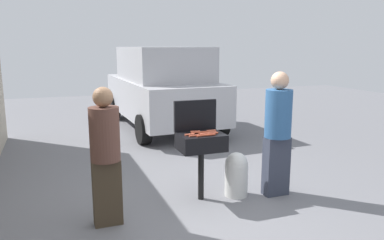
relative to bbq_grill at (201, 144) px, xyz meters
name	(u,v)px	position (x,y,z in m)	size (l,w,h in m)	color
ground_plane	(197,207)	(-0.14, -0.23, -0.77)	(24.00, 24.00, 0.00)	slate
bbq_grill	(201,144)	(0.00, 0.00, 0.00)	(0.60, 0.44, 0.91)	black
grill_lid_open	(195,115)	(0.00, 0.22, 0.35)	(0.60, 0.05, 0.42)	black
hot_dog_0	(205,134)	(0.02, -0.07, 0.16)	(0.03, 0.03, 0.13)	#C6593D
hot_dog_1	(202,136)	(-0.05, -0.15, 0.16)	(0.03, 0.03, 0.13)	#AD4228
hot_dog_2	(194,136)	(-0.15, -0.11, 0.16)	(0.03, 0.03, 0.13)	#B74C33
hot_dog_3	(211,135)	(0.07, -0.14, 0.16)	(0.03, 0.03, 0.13)	#AD4228
hot_dog_4	(196,133)	(-0.06, 0.03, 0.16)	(0.03, 0.03, 0.13)	#AD4228
hot_dog_5	(190,134)	(-0.17, -0.03, 0.16)	(0.03, 0.03, 0.13)	#C6593D
hot_dog_6	(195,132)	(-0.05, 0.09, 0.16)	(0.03, 0.03, 0.13)	#B74C33
hot_dog_7	(204,132)	(0.06, 0.03, 0.16)	(0.03, 0.03, 0.13)	#AD4228
hot_dog_8	(203,133)	(0.01, -0.03, 0.16)	(0.03, 0.03, 0.13)	#AD4228
hot_dog_9	(212,132)	(0.14, -0.02, 0.16)	(0.03, 0.03, 0.13)	#C6593D
hot_dog_10	(211,131)	(0.17, 0.07, 0.16)	(0.03, 0.03, 0.13)	#C6593D
hot_dog_11	(213,133)	(0.14, -0.07, 0.16)	(0.03, 0.03, 0.13)	#B74C33
propane_tank	(236,173)	(0.50, -0.06, -0.45)	(0.32, 0.32, 0.62)	silver
person_left	(105,152)	(-1.29, -0.30, 0.11)	(0.34, 0.34, 1.61)	#3F3323
person_right	(278,129)	(1.04, -0.21, 0.16)	(0.36, 0.36, 1.72)	#333847
parked_minivan	(162,87)	(0.81, 4.65, 0.26)	(2.15, 4.46, 2.02)	#B7B7BC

